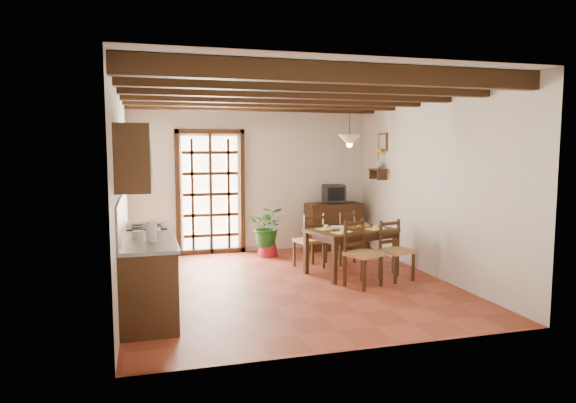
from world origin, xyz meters
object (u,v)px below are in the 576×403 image
object	(u,v)px
chair_near_right	(396,261)
crt_tv	(334,193)
dining_table	(351,235)
sideboard	(333,226)
chair_near_left	(362,266)
chair_far_left	(309,251)
potted_plant	(268,225)
pendant_lamp	(350,139)
chair_far_right	(341,247)
kitchen_counter	(148,270)

from	to	relation	value
chair_near_right	crt_tv	xyz separation A→B (m)	(-0.07, 2.43, 0.80)
dining_table	sideboard	xyz separation A→B (m)	(0.43, 1.89, -0.17)
chair_near_left	crt_tv	bearing A→B (deg)	52.40
chair_far_left	potted_plant	distance (m)	1.18
pendant_lamp	chair_near_right	bearing A→B (deg)	-52.09
sideboard	pendant_lamp	size ratio (longest dim) A/B	1.24
chair_near_left	chair_far_left	bearing A→B (deg)	80.96
sideboard	pendant_lamp	bearing A→B (deg)	-105.40
chair_near_left	chair_far_left	size ratio (longest dim) A/B	1.04
chair_near_left	chair_near_right	bearing A→B (deg)	-9.04
dining_table	chair_near_right	distance (m)	0.81
chair_far_right	crt_tv	xyz separation A→B (m)	(0.31, 1.16, 0.80)
pendant_lamp	kitchen_counter	bearing A→B (deg)	-161.27
chair_near_right	chair_far_right	world-z (taller)	chair_far_right
chair_near_right	pendant_lamp	xyz separation A→B (m)	(-0.50, 0.64, 1.80)
dining_table	sideboard	world-z (taller)	sideboard
dining_table	potted_plant	world-z (taller)	potted_plant
chair_near_right	crt_tv	world-z (taller)	crt_tv
chair_near_right	potted_plant	world-z (taller)	potted_plant
dining_table	chair_near_right	world-z (taller)	chair_near_right
potted_plant	pendant_lamp	size ratio (longest dim) A/B	2.22
dining_table	sideboard	size ratio (longest dim) A/B	1.41
chair_far_left	pendant_lamp	distance (m)	1.91
pendant_lamp	chair_near_left	bearing A→B (deg)	-98.50
dining_table	crt_tv	size ratio (longest dim) A/B	3.48
dining_table	crt_tv	world-z (taller)	crt_tv
chair_near_right	potted_plant	bearing A→B (deg)	108.89
kitchen_counter	chair_near_right	bearing A→B (deg)	6.34
dining_table	kitchen_counter	bearing A→B (deg)	-179.58
kitchen_counter	potted_plant	bearing A→B (deg)	50.24
kitchen_counter	dining_table	size ratio (longest dim) A/B	1.53
potted_plant	dining_table	bearing A→B (deg)	-59.52
crt_tv	pendant_lamp	xyz separation A→B (m)	(-0.43, -1.79, 1.00)
dining_table	pendant_lamp	world-z (taller)	pendant_lamp
pendant_lamp	potted_plant	bearing A→B (deg)	122.12
chair_near_left	chair_near_right	world-z (taller)	chair_near_left
dining_table	pendant_lamp	bearing A→B (deg)	73.40
kitchen_counter	chair_far_right	world-z (taller)	kitchen_counter
crt_tv	potted_plant	size ratio (longest dim) A/B	0.23
kitchen_counter	potted_plant	distance (m)	3.29
sideboard	potted_plant	world-z (taller)	potted_plant
chair_far_left	potted_plant	size ratio (longest dim) A/B	0.48
dining_table	chair_near_right	xyz separation A→B (m)	(0.50, -0.54, -0.33)
chair_far_left	crt_tv	xyz separation A→B (m)	(0.93, 1.35, 0.80)
dining_table	crt_tv	distance (m)	1.99
kitchen_counter	dining_table	world-z (taller)	kitchen_counter
chair_near_right	chair_far_right	bearing A→B (deg)	91.47
chair_far_left	chair_far_right	world-z (taller)	chair_far_left
chair_near_left	pendant_lamp	bearing A→B (deg)	55.91
chair_near_left	potted_plant	world-z (taller)	potted_plant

